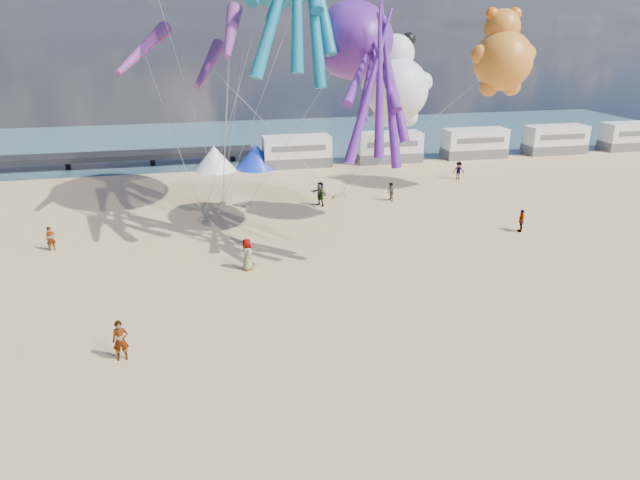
{
  "coord_description": "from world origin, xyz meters",
  "views": [
    {
      "loc": [
        -3.73,
        -14.64,
        13.11
      ],
      "look_at": [
        0.84,
        6.0,
        5.13
      ],
      "focal_mm": 32.0,
      "sensor_mm": 36.0,
      "label": 1
    }
  ],
  "objects_px": {
    "motorhome_3": "(555,140)",
    "kite_panda": "(397,90)",
    "motorhome_2": "(475,143)",
    "standing_person": "(121,341)",
    "windsock_mid": "(208,65)",
    "tent_white": "(214,158)",
    "motorhome_4": "(631,136)",
    "kite_octopus_purple": "(353,41)",
    "motorhome_0": "(297,151)",
    "sandbag_c": "(342,196)",
    "beachgoer_3": "(521,221)",
    "beachgoer_5": "(51,239)",
    "kite_teddy_orange": "(503,61)",
    "beachgoer_6": "(247,254)",
    "sandbag_a": "(203,219)",
    "windsock_right": "(231,32)",
    "windsock_left": "(143,49)",
    "beachgoer_2": "(459,171)",
    "sandbag_e": "(222,204)",
    "beachgoer_4": "(320,194)",
    "motorhome_1": "(389,147)",
    "tent_blue": "(256,156)",
    "sandbag_d": "(337,196)",
    "beachgoer_1": "(391,192)",
    "sandbag_b": "(248,206)"
  },
  "relations": [
    {
      "from": "standing_person",
      "to": "sandbag_e",
      "type": "bearing_deg",
      "value": 73.31
    },
    {
      "from": "motorhome_1",
      "to": "sandbag_e",
      "type": "xyz_separation_m",
      "value": [
        -17.48,
        -11.59,
        -1.39
      ]
    },
    {
      "from": "windsock_left",
      "to": "windsock_mid",
      "type": "relative_size",
      "value": 1.39
    },
    {
      "from": "kite_octopus_purple",
      "to": "kite_teddy_orange",
      "type": "relative_size",
      "value": 1.42
    },
    {
      "from": "beachgoer_4",
      "to": "sandbag_d",
      "type": "relative_size",
      "value": 3.74
    },
    {
      "from": "motorhome_4",
      "to": "beachgoer_4",
      "type": "relative_size",
      "value": 3.53
    },
    {
      "from": "sandbag_d",
      "to": "beachgoer_5",
      "type": "bearing_deg",
      "value": -159.87
    },
    {
      "from": "sandbag_a",
      "to": "motorhome_2",
      "type": "bearing_deg",
      "value": 27.96
    },
    {
      "from": "tent_white",
      "to": "sandbag_a",
      "type": "xyz_separation_m",
      "value": [
        -1.54,
        -15.15,
        -1.09
      ]
    },
    {
      "from": "tent_white",
      "to": "motorhome_4",
      "type": "bearing_deg",
      "value": 0.0
    },
    {
      "from": "kite_octopus_purple",
      "to": "windsock_right",
      "type": "xyz_separation_m",
      "value": [
        -7.21,
        -1.41,
        0.51
      ]
    },
    {
      "from": "beachgoer_2",
      "to": "sandbag_e",
      "type": "height_order",
      "value": "beachgoer_2"
    },
    {
      "from": "motorhome_4",
      "to": "beachgoer_4",
      "type": "bearing_deg",
      "value": -160.95
    },
    {
      "from": "motorhome_1",
      "to": "motorhome_0",
      "type": "bearing_deg",
      "value": 180.0
    },
    {
      "from": "kite_panda",
      "to": "motorhome_3",
      "type": "bearing_deg",
      "value": 14.16
    },
    {
      "from": "standing_person",
      "to": "beachgoer_1",
      "type": "bearing_deg",
      "value": 43.97
    },
    {
      "from": "motorhome_4",
      "to": "kite_octopus_purple",
      "type": "relative_size",
      "value": 0.6
    },
    {
      "from": "motorhome_2",
      "to": "kite_panda",
      "type": "height_order",
      "value": "kite_panda"
    },
    {
      "from": "beachgoer_5",
      "to": "beachgoer_4",
      "type": "bearing_deg",
      "value": -7.33
    },
    {
      "from": "sandbag_a",
      "to": "windsock_right",
      "type": "relative_size",
      "value": 0.1
    },
    {
      "from": "beachgoer_5",
      "to": "windsock_right",
      "type": "distance_m",
      "value": 16.86
    },
    {
      "from": "motorhome_0",
      "to": "motorhome_2",
      "type": "distance_m",
      "value": 19.0
    },
    {
      "from": "motorhome_3",
      "to": "beachgoer_2",
      "type": "bearing_deg",
      "value": -151.58
    },
    {
      "from": "standing_person",
      "to": "sandbag_d",
      "type": "height_order",
      "value": "standing_person"
    },
    {
      "from": "tent_blue",
      "to": "beachgoer_3",
      "type": "distance_m",
      "value": 26.9
    },
    {
      "from": "kite_panda",
      "to": "windsock_right",
      "type": "height_order",
      "value": "windsock_right"
    },
    {
      "from": "beachgoer_1",
      "to": "windsock_mid",
      "type": "xyz_separation_m",
      "value": [
        -13.57,
        -0.51,
        9.86
      ]
    },
    {
      "from": "motorhome_1",
      "to": "sandbag_a",
      "type": "xyz_separation_m",
      "value": [
        -19.04,
        -15.15,
        -1.39
      ]
    },
    {
      "from": "motorhome_0",
      "to": "tent_blue",
      "type": "height_order",
      "value": "motorhome_0"
    },
    {
      "from": "windsock_right",
      "to": "beachgoer_6",
      "type": "bearing_deg",
      "value": -77.86
    },
    {
      "from": "sandbag_a",
      "to": "kite_panda",
      "type": "height_order",
      "value": "kite_panda"
    },
    {
      "from": "kite_teddy_orange",
      "to": "beachgoer_6",
      "type": "bearing_deg",
      "value": -142.96
    },
    {
      "from": "beachgoer_1",
      "to": "beachgoer_4",
      "type": "bearing_deg",
      "value": -99.58
    },
    {
      "from": "motorhome_3",
      "to": "kite_panda",
      "type": "height_order",
      "value": "kite_panda"
    },
    {
      "from": "windsock_left",
      "to": "sandbag_b",
      "type": "bearing_deg",
      "value": 18.75
    },
    {
      "from": "motorhome_0",
      "to": "motorhome_2",
      "type": "height_order",
      "value": "same"
    },
    {
      "from": "motorhome_2",
      "to": "windsock_left",
      "type": "relative_size",
      "value": 0.86
    },
    {
      "from": "motorhome_2",
      "to": "sandbag_c",
      "type": "height_order",
      "value": "motorhome_2"
    },
    {
      "from": "motorhome_1",
      "to": "standing_person",
      "type": "height_order",
      "value": "motorhome_1"
    },
    {
      "from": "beachgoer_2",
      "to": "beachgoer_3",
      "type": "distance_m",
      "value": 14.03
    },
    {
      "from": "motorhome_0",
      "to": "kite_octopus_purple",
      "type": "height_order",
      "value": "kite_octopus_purple"
    },
    {
      "from": "beachgoer_1",
      "to": "beachgoer_6",
      "type": "bearing_deg",
      "value": -57.66
    },
    {
      "from": "beachgoer_5",
      "to": "windsock_left",
      "type": "distance_m",
      "value": 14.27
    },
    {
      "from": "motorhome_2",
      "to": "kite_teddy_orange",
      "type": "distance_m",
      "value": 16.56
    },
    {
      "from": "beachgoer_3",
      "to": "sandbag_d",
      "type": "height_order",
      "value": "beachgoer_3"
    },
    {
      "from": "beachgoer_3",
      "to": "sandbag_e",
      "type": "distance_m",
      "value": 22.02
    },
    {
      "from": "standing_person",
      "to": "windsock_mid",
      "type": "bearing_deg",
      "value": 72.94
    },
    {
      "from": "tent_white",
      "to": "windsock_left",
      "type": "xyz_separation_m",
      "value": [
        -4.69,
        -11.91,
        10.35
      ]
    },
    {
      "from": "beachgoer_3",
      "to": "beachgoer_5",
      "type": "bearing_deg",
      "value": -73.66
    },
    {
      "from": "beachgoer_6",
      "to": "sandbag_b",
      "type": "relative_size",
      "value": 3.71
    }
  ]
}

